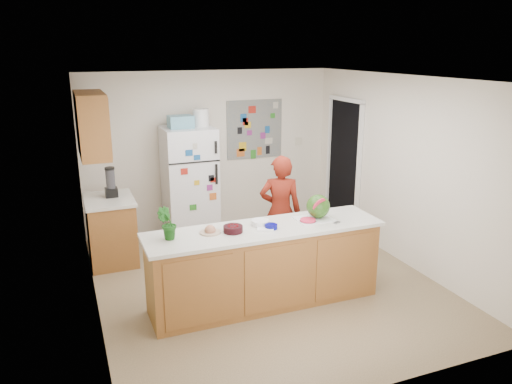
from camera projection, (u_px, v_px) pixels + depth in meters
name	position (u px, v px, depth m)	size (l,w,h in m)	color
floor	(264.00, 282.00, 6.28)	(4.00, 4.50, 0.02)	brown
wall_back	(210.00, 151.00, 7.94)	(4.00, 0.02, 2.50)	beige
wall_left	(87.00, 205.00, 5.22)	(0.02, 4.50, 2.50)	beige
wall_right	(404.00, 171.00, 6.64)	(0.02, 4.50, 2.50)	beige
ceiling	(265.00, 77.00, 5.57)	(4.00, 4.50, 0.02)	white
doorway	(344.00, 165.00, 7.99)	(0.03, 0.85, 2.04)	black
peninsula_base	(265.00, 267.00, 5.64)	(2.60, 0.62, 0.88)	brown
peninsula_top	(265.00, 229.00, 5.51)	(2.68, 0.70, 0.04)	silver
side_counter_base	(111.00, 231.00, 6.77)	(0.60, 0.80, 0.86)	brown
side_counter_top	(109.00, 200.00, 6.64)	(0.64, 0.84, 0.04)	silver
upper_cabinets	(92.00, 124.00, 6.26)	(0.35, 1.00, 0.80)	brown
refrigerator	(190.00, 183.00, 7.56)	(0.75, 0.70, 1.70)	silver
fridge_top_bin	(181.00, 122.00, 7.26)	(0.35, 0.28, 0.18)	#5999B2
photo_collage	(255.00, 129.00, 8.11)	(0.95, 0.01, 0.95)	slate
person	(280.00, 211.00, 6.57)	(0.55, 0.36, 1.51)	maroon
blender_appliance	(111.00, 183.00, 6.66)	(0.12, 0.12, 0.38)	black
cutting_board	(314.00, 219.00, 5.76)	(0.42, 0.31, 0.01)	white
watermelon	(318.00, 206.00, 5.76)	(0.27, 0.27, 0.27)	#2F5D1A
watermelon_slice	(308.00, 220.00, 5.67)	(0.18, 0.18, 0.02)	red
cherry_bowl	(233.00, 229.00, 5.36)	(0.21, 0.21, 0.07)	black
white_bowl	(260.00, 223.00, 5.57)	(0.20, 0.20, 0.06)	silver
cobalt_bowl	(271.00, 227.00, 5.46)	(0.14, 0.14, 0.05)	#040569
plate	(210.00, 232.00, 5.34)	(0.23, 0.23, 0.02)	beige
paper_towel	(265.00, 229.00, 5.44)	(0.18, 0.16, 0.02)	silver
keys	(337.00, 223.00, 5.64)	(0.09, 0.04, 0.01)	gray
potted_plant	(167.00, 224.00, 5.12)	(0.19, 0.15, 0.34)	#1D4613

